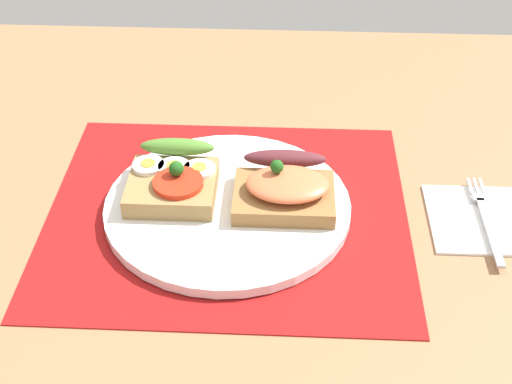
% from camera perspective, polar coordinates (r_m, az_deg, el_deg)
% --- Properties ---
extents(ground_plane, '(1.20, 0.90, 0.03)m').
position_cam_1_polar(ground_plane, '(0.79, -2.19, -2.54)').
color(ground_plane, '#9B6E4A').
extents(placemat, '(0.38, 0.34, 0.00)m').
position_cam_1_polar(placemat, '(0.77, -2.22, -1.55)').
color(placemat, maroon).
rests_on(placemat, ground_plane).
extents(plate, '(0.26, 0.26, 0.01)m').
position_cam_1_polar(plate, '(0.77, -2.23, -1.15)').
color(plate, white).
rests_on(plate, placemat).
extents(sandwich_egg_tomato, '(0.09, 0.10, 0.04)m').
position_cam_1_polar(sandwich_egg_tomato, '(0.78, -6.47, 1.00)').
color(sandwich_egg_tomato, '#9D7A48').
rests_on(sandwich_egg_tomato, plate).
extents(sandwich_salmon, '(0.10, 0.09, 0.05)m').
position_cam_1_polar(sandwich_salmon, '(0.76, 2.30, 0.42)').
color(sandwich_salmon, olive).
rests_on(sandwich_salmon, plate).
extents(napkin, '(0.12, 0.11, 0.01)m').
position_cam_1_polar(napkin, '(0.80, 17.81, -2.21)').
color(napkin, white).
rests_on(napkin, ground_plane).
extents(fork, '(0.02, 0.14, 0.00)m').
position_cam_1_polar(fork, '(0.79, 17.52, -1.86)').
color(fork, '#B7B7BC').
rests_on(fork, napkin).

